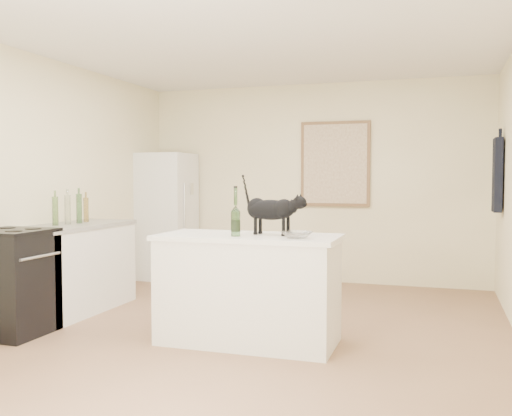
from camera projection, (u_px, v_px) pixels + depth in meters
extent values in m
plane|color=#8F694C|center=(245.00, 335.00, 4.96)|extent=(5.50, 5.50, 0.00)
plane|color=white|center=(245.00, 33.00, 4.82)|extent=(5.50, 5.50, 0.00)
plane|color=#FFF4C5|center=(313.00, 183.00, 7.50)|extent=(4.50, 0.00, 4.50)
plane|color=#FFF4C5|center=(21.00, 195.00, 2.28)|extent=(4.50, 0.00, 4.50)
plane|color=#FFF4C5|center=(28.00, 185.00, 5.58)|extent=(0.00, 5.50, 5.50)
cube|color=white|center=(248.00, 291.00, 4.71)|extent=(1.44, 0.67, 0.86)
cube|color=white|center=(248.00, 237.00, 4.69)|extent=(1.50, 0.70, 0.04)
cube|color=white|center=(75.00, 270.00, 5.82)|extent=(0.60, 1.40, 0.86)
cube|color=gray|center=(74.00, 226.00, 5.79)|extent=(0.62, 1.44, 0.04)
cube|color=black|center=(12.00, 283.00, 4.96)|extent=(0.60, 0.60, 0.90)
cube|color=white|center=(166.00, 216.00, 7.74)|extent=(0.68, 0.68, 1.70)
cube|color=brown|center=(335.00, 164.00, 7.37)|extent=(0.90, 0.03, 1.10)
cube|color=beige|center=(335.00, 164.00, 7.35)|extent=(0.82, 0.00, 1.02)
cube|color=black|center=(497.00, 175.00, 6.16)|extent=(0.08, 0.34, 0.80)
cylinder|color=#245923|center=(236.00, 214.00, 4.57)|extent=(0.09, 0.09, 0.35)
imported|color=silver|center=(297.00, 235.00, 4.40)|extent=(0.27, 0.27, 0.06)
cube|color=beige|center=(192.00, 189.00, 7.71)|extent=(0.02, 0.12, 0.16)
cylinder|color=#1A4E20|center=(79.00, 209.00, 5.86)|extent=(0.06, 0.06, 0.31)
cylinder|color=brown|center=(86.00, 210.00, 6.04)|extent=(0.06, 0.06, 0.26)
cylinder|color=#2E5F20|center=(55.00, 211.00, 5.59)|extent=(0.06, 0.06, 0.29)
cylinder|color=#A7B5A8|center=(68.00, 210.00, 5.73)|extent=(0.06, 0.06, 0.30)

